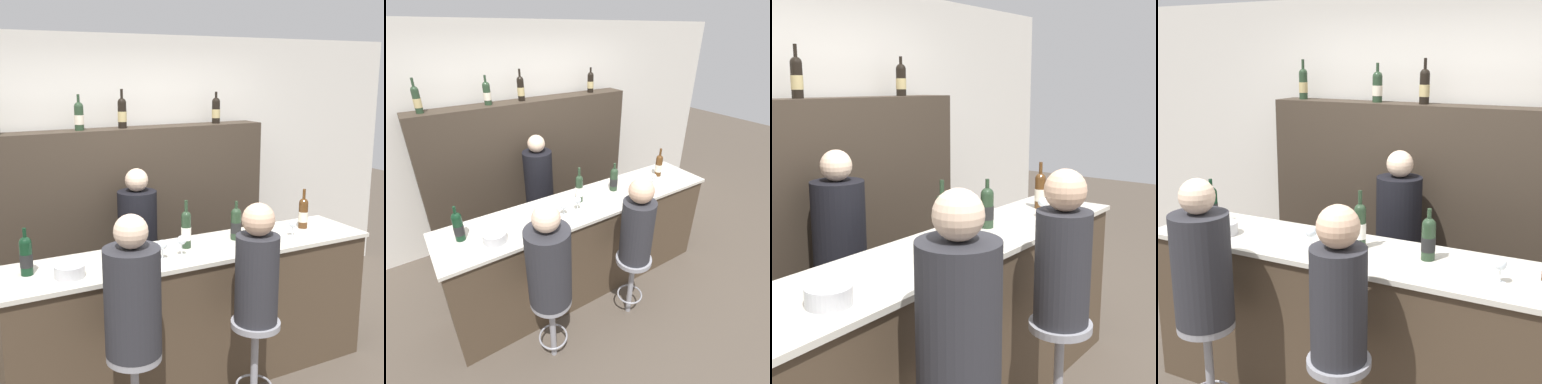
% 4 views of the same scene
% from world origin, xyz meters
% --- Properties ---
extents(ground_plane, '(16.00, 16.00, 0.00)m').
position_xyz_m(ground_plane, '(0.00, 0.00, 0.00)').
color(ground_plane, '#4C4238').
extents(wall_back, '(6.40, 0.05, 2.60)m').
position_xyz_m(wall_back, '(0.00, 1.72, 1.30)').
color(wall_back, beige).
rests_on(wall_back, ground_plane).
extents(bar_counter, '(2.80, 0.60, 1.03)m').
position_xyz_m(bar_counter, '(0.00, 0.28, 0.52)').
color(bar_counter, '#473828').
rests_on(bar_counter, ground_plane).
extents(back_bar_cabinet, '(2.62, 0.28, 1.79)m').
position_xyz_m(back_bar_cabinet, '(0.00, 1.50, 0.89)').
color(back_bar_cabinet, '#382D23').
rests_on(back_bar_cabinet, ground_plane).
extents(wine_bottle_counter_0, '(0.08, 0.08, 0.30)m').
position_xyz_m(wine_bottle_counter_0, '(-1.16, 0.34, 1.16)').
color(wine_bottle_counter_0, black).
rests_on(wine_bottle_counter_0, bar_counter).
extents(wine_bottle_counter_1, '(0.07, 0.07, 0.35)m').
position_xyz_m(wine_bottle_counter_1, '(-0.04, 0.34, 1.17)').
color(wine_bottle_counter_1, '#233823').
rests_on(wine_bottle_counter_1, bar_counter).
extents(wine_bottle_counter_2, '(0.08, 0.08, 0.30)m').
position_xyz_m(wine_bottle_counter_2, '(0.38, 0.34, 1.16)').
color(wine_bottle_counter_2, '#233823').
rests_on(wine_bottle_counter_2, bar_counter).
extents(wine_bottle_counter_3, '(0.08, 0.08, 0.32)m').
position_xyz_m(wine_bottle_counter_3, '(1.03, 0.34, 1.16)').
color(wine_bottle_counter_3, '#4C2D14').
rests_on(wine_bottle_counter_3, bar_counter).
extents(wine_bottle_backbar_0, '(0.07, 0.07, 0.32)m').
position_xyz_m(wine_bottle_backbar_0, '(-1.12, 1.50, 1.92)').
color(wine_bottle_backbar_0, '#233823').
rests_on(wine_bottle_backbar_0, back_bar_cabinet).
extents(wine_bottle_backbar_1, '(0.08, 0.08, 0.30)m').
position_xyz_m(wine_bottle_backbar_1, '(-0.45, 1.50, 1.91)').
color(wine_bottle_backbar_1, '#233823').
rests_on(wine_bottle_backbar_1, back_bar_cabinet).
extents(wine_bottle_backbar_2, '(0.08, 0.08, 0.34)m').
position_xyz_m(wine_bottle_backbar_2, '(-0.06, 1.50, 1.92)').
color(wine_bottle_backbar_2, black).
rests_on(wine_bottle_backbar_2, back_bar_cabinet).
extents(wine_bottle_backbar_3, '(0.08, 0.08, 0.30)m').
position_xyz_m(wine_bottle_backbar_3, '(0.88, 1.50, 1.91)').
color(wine_bottle_backbar_3, black).
rests_on(wine_bottle_backbar_3, back_bar_cabinet).
extents(wine_glass_0, '(0.07, 0.07, 0.14)m').
position_xyz_m(wine_glass_0, '(-0.29, 0.20, 1.13)').
color(wine_glass_0, silver).
rests_on(wine_glass_0, bar_counter).
extents(wine_glass_1, '(0.07, 0.07, 0.14)m').
position_xyz_m(wine_glass_1, '(-0.14, 0.20, 1.14)').
color(wine_glass_1, silver).
rests_on(wine_glass_1, bar_counter).
extents(wine_glass_2, '(0.06, 0.06, 0.13)m').
position_xyz_m(wine_glass_2, '(0.81, 0.20, 1.13)').
color(wine_glass_2, silver).
rests_on(wine_glass_2, bar_counter).
extents(metal_bowl, '(0.19, 0.19, 0.08)m').
position_xyz_m(metal_bowl, '(-0.93, 0.18, 1.07)').
color(metal_bowl, '#B7B7BC').
rests_on(metal_bowl, bar_counter).
extents(bar_stool_left, '(0.32, 0.32, 0.69)m').
position_xyz_m(bar_stool_left, '(-0.70, -0.28, 0.52)').
color(bar_stool_left, gray).
rests_on(bar_stool_left, ground_plane).
extents(guest_seated_left, '(0.33, 0.33, 0.83)m').
position_xyz_m(guest_seated_left, '(-0.70, -0.28, 1.05)').
color(guest_seated_left, '#28282D').
rests_on(guest_seated_left, bar_stool_left).
extents(bar_stool_right, '(0.32, 0.32, 0.69)m').
position_xyz_m(bar_stool_right, '(0.15, -0.28, 0.52)').
color(bar_stool_right, gray).
rests_on(bar_stool_right, ground_plane).
extents(guest_seated_right, '(0.28, 0.28, 0.79)m').
position_xyz_m(guest_seated_right, '(0.15, -0.28, 1.05)').
color(guest_seated_right, '#28282D').
rests_on(guest_seated_right, bar_stool_right).
extents(bartender, '(0.33, 0.33, 1.49)m').
position_xyz_m(bartender, '(-0.10, 1.12, 0.69)').
color(bartender, black).
rests_on(bartender, ground_plane).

